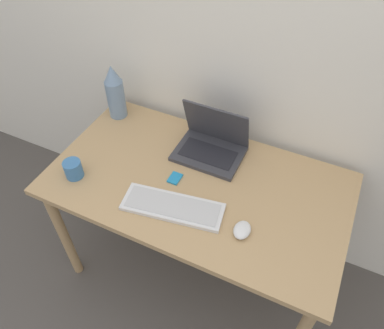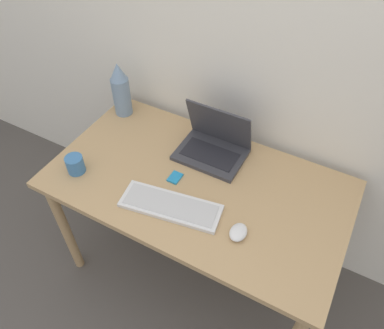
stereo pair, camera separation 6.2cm
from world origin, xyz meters
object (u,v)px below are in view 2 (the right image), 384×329
at_px(mug, 75,164).
at_px(vase, 121,90).
at_px(mouse, 238,232).
at_px(keyboard, 171,206).
at_px(laptop, 214,144).
at_px(mp3_player, 175,177).

bearing_deg(mug, vase, 97.92).
relative_size(mouse, vase, 0.31).
bearing_deg(vase, mug, -82.08).
height_order(keyboard, mug, mug).
xyz_separation_m(laptop, vase, (-0.56, 0.05, 0.09)).
distance_m(keyboard, vase, 0.72).
relative_size(keyboard, mouse, 4.87).
height_order(laptop, vase, vase).
bearing_deg(mp3_player, laptop, 71.91).
bearing_deg(keyboard, mp3_player, 114.10).
relative_size(laptop, mug, 3.77).
distance_m(mouse, mp3_player, 0.40).
distance_m(laptop, mouse, 0.48).
bearing_deg(vase, keyboard, -38.15).
xyz_separation_m(keyboard, vase, (-0.55, 0.43, 0.14)).
bearing_deg(mouse, keyboard, -177.84).
xyz_separation_m(mp3_player, mug, (-0.42, -0.18, 0.04)).
height_order(vase, mp3_player, vase).
bearing_deg(keyboard, laptop, 88.65).
distance_m(mouse, mug, 0.80).
bearing_deg(mouse, laptop, 128.24).
xyz_separation_m(keyboard, mouse, (0.30, 0.01, 0.01)).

